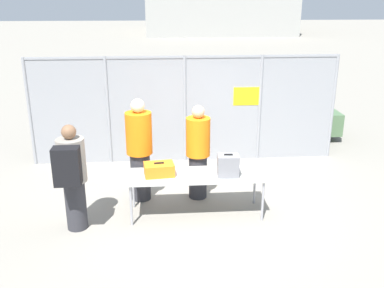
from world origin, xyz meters
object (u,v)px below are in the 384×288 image
object	(u,v)px
traveler_hooded	(72,175)
security_worker_far	(139,149)
utility_trailer	(271,120)
security_worker_near	(198,151)
suitcase_orange	(159,169)
inspection_table	(196,177)
suitcase_grey	(228,165)

from	to	relation	value
traveler_hooded	security_worker_far	distance (m)	1.43
utility_trailer	traveler_hooded	bearing A→B (deg)	-133.38
utility_trailer	security_worker_near	bearing A→B (deg)	-122.80
suitcase_orange	traveler_hooded	xyz separation A→B (m)	(-1.32, -0.41, 0.12)
security_worker_near	traveler_hooded	bearing A→B (deg)	16.01
inspection_table	security_worker_far	bearing A→B (deg)	145.47
traveler_hooded	utility_trailer	bearing A→B (deg)	56.05
inspection_table	suitcase_grey	size ratio (longest dim) A/B	5.91
suitcase_orange	security_worker_far	xyz separation A→B (m)	(-0.34, 0.63, 0.14)
utility_trailer	suitcase_grey	bearing A→B (deg)	-113.34
suitcase_orange	security_worker_near	size ratio (longest dim) A/B	0.30
traveler_hooded	security_worker_far	size ratio (longest dim) A/B	0.92
security_worker_near	utility_trailer	distance (m)	4.17
inspection_table	security_worker_near	bearing A→B (deg)	82.28
suitcase_orange	inspection_table	bearing A→B (deg)	-2.35
inspection_table	security_worker_far	size ratio (longest dim) A/B	1.21
suitcase_orange	suitcase_grey	bearing A→B (deg)	-5.39
utility_trailer	security_worker_far	bearing A→B (deg)	-133.39
utility_trailer	suitcase_orange	bearing A→B (deg)	-125.64
suitcase_grey	security_worker_near	xyz separation A→B (m)	(-0.43, 0.72, -0.00)
inspection_table	utility_trailer	xyz separation A→B (m)	(2.33, 4.13, -0.24)
suitcase_grey	traveler_hooded	distance (m)	2.47
security_worker_near	security_worker_far	bearing A→B (deg)	-11.61
suitcase_grey	security_worker_near	size ratio (longest dim) A/B	0.22
inspection_table	security_worker_near	xyz separation A→B (m)	(0.09, 0.64, 0.22)
traveler_hooded	suitcase_orange	bearing A→B (deg)	26.61
suitcase_orange	suitcase_grey	distance (m)	1.13
suitcase_grey	security_worker_far	world-z (taller)	security_worker_far
security_worker_far	suitcase_grey	bearing A→B (deg)	178.61
traveler_hooded	security_worker_far	world-z (taller)	security_worker_far
suitcase_orange	traveler_hooded	size ratio (longest dim) A/B	0.30
inspection_table	suitcase_orange	world-z (taller)	suitcase_orange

